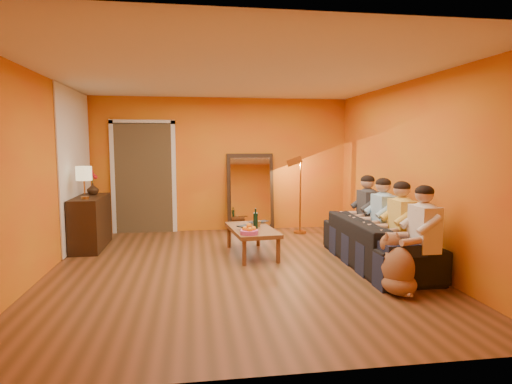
{
  "coord_description": "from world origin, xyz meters",
  "views": [
    {
      "loc": [
        -0.56,
        -5.68,
        1.7
      ],
      "look_at": [
        0.35,
        0.5,
        1.0
      ],
      "focal_mm": 30.0,
      "sensor_mm": 36.0,
      "label": 1
    }
  ],
  "objects": [
    {
      "name": "room_shell",
      "position": [
        0.0,
        0.37,
        1.3
      ],
      "size": [
        5.0,
        5.5,
        2.6
      ],
      "color": "brown",
      "rests_on": "ground"
    },
    {
      "name": "white_accent",
      "position": [
        -2.48,
        1.75,
        1.3
      ],
      "size": [
        0.02,
        1.9,
        2.58
      ],
      "primitive_type": "cube",
      "color": "white",
      "rests_on": "wall_left"
    },
    {
      "name": "doorway_recess",
      "position": [
        -1.5,
        2.83,
        1.05
      ],
      "size": [
        1.06,
        0.3,
        2.1
      ],
      "primitive_type": "cube",
      "color": "#3F2D19",
      "rests_on": "floor"
    },
    {
      "name": "door_jamb_left",
      "position": [
        -2.07,
        2.71,
        1.05
      ],
      "size": [
        0.08,
        0.06,
        2.2
      ],
      "primitive_type": "cube",
      "color": "white",
      "rests_on": "wall_back"
    },
    {
      "name": "door_jamb_right",
      "position": [
        -0.93,
        2.71,
        1.05
      ],
      "size": [
        0.08,
        0.06,
        2.2
      ],
      "primitive_type": "cube",
      "color": "white",
      "rests_on": "wall_back"
    },
    {
      "name": "door_header",
      "position": [
        -1.5,
        2.71,
        2.12
      ],
      "size": [
        1.22,
        0.06,
        0.08
      ],
      "primitive_type": "cube",
      "color": "white",
      "rests_on": "wall_back"
    },
    {
      "name": "mirror_frame",
      "position": [
        0.55,
        2.63,
        0.76
      ],
      "size": [
        0.92,
        0.27,
        1.51
      ],
      "primitive_type": "cube",
      "rotation": [
        -0.14,
        0.0,
        0.0
      ],
      "color": "black",
      "rests_on": "floor"
    },
    {
      "name": "mirror_glass",
      "position": [
        0.55,
        2.59,
        0.76
      ],
      "size": [
        0.78,
        0.21,
        1.35
      ],
      "primitive_type": "cube",
      "rotation": [
        -0.14,
        0.0,
        0.0
      ],
      "color": "white",
      "rests_on": "mirror_frame"
    },
    {
      "name": "sideboard",
      "position": [
        -2.24,
        1.55,
        0.42
      ],
      "size": [
        0.44,
        1.18,
        0.85
      ],
      "primitive_type": "cube",
      "color": "black",
      "rests_on": "floor"
    },
    {
      "name": "table_lamp",
      "position": [
        -2.24,
        1.25,
        1.1
      ],
      "size": [
        0.24,
        0.24,
        0.51
      ],
      "primitive_type": null,
      "color": "beige",
      "rests_on": "sideboard"
    },
    {
      "name": "sofa",
      "position": [
        2.0,
        -0.06,
        0.33
      ],
      "size": [
        2.24,
        0.88,
        0.65
      ],
      "primitive_type": "imported",
      "rotation": [
        0.0,
        0.0,
        1.57
      ],
      "color": "black",
      "rests_on": "floor"
    },
    {
      "name": "coffee_table",
      "position": [
        0.32,
        0.72,
        0.21
      ],
      "size": [
        0.75,
        1.28,
        0.42
      ],
      "primitive_type": null,
      "rotation": [
        0.0,
        0.0,
        0.11
      ],
      "color": "brown",
      "rests_on": "floor"
    },
    {
      "name": "floor_lamp",
      "position": [
        1.45,
        2.18,
        0.72
      ],
      "size": [
        0.35,
        0.31,
        1.44
      ],
      "primitive_type": null,
      "rotation": [
        0.0,
        0.0,
        -0.26
      ],
      "color": "#B17433",
      "rests_on": "floor"
    },
    {
      "name": "dog",
      "position": [
        1.73,
        -1.21,
        0.35
      ],
      "size": [
        0.43,
        0.62,
        0.69
      ],
      "primitive_type": null,
      "rotation": [
        0.0,
        0.0,
        0.08
      ],
      "color": "#926242",
      "rests_on": "floor"
    },
    {
      "name": "person_far_left",
      "position": [
        2.13,
        -1.06,
        0.61
      ],
      "size": [
        0.7,
        0.44,
        1.22
      ],
      "primitive_type": null,
      "color": "silver",
      "rests_on": "sofa"
    },
    {
      "name": "person_mid_left",
      "position": [
        2.13,
        -0.51,
        0.61
      ],
      "size": [
        0.7,
        0.44,
        1.22
      ],
      "primitive_type": null,
      "color": "#F5CC51",
      "rests_on": "sofa"
    },
    {
      "name": "person_mid_right",
      "position": [
        2.13,
        0.04,
        0.61
      ],
      "size": [
        0.7,
        0.44,
        1.22
      ],
      "primitive_type": null,
      "color": "#9BCDF1",
      "rests_on": "sofa"
    },
    {
      "name": "person_far_right",
      "position": [
        2.13,
        0.59,
        0.61
      ],
      "size": [
        0.7,
        0.44,
        1.22
      ],
      "primitive_type": null,
      "color": "#35363B",
      "rests_on": "sofa"
    },
    {
      "name": "fruit_bowl",
      "position": [
        0.22,
        0.27,
        0.5
      ],
      "size": [
        0.26,
        0.26,
        0.16
      ],
      "primitive_type": null,
      "color": "#D94C95",
      "rests_on": "coffee_table"
    },
    {
      "name": "wine_bottle",
      "position": [
        0.37,
        0.67,
        0.58
      ],
      "size": [
        0.07,
        0.07,
        0.31
      ],
      "primitive_type": "cylinder",
      "color": "black",
      "rests_on": "coffee_table"
    },
    {
      "name": "tumbler",
      "position": [
        0.44,
        0.84,
        0.46
      ],
      "size": [
        0.09,
        0.09,
        0.08
      ],
      "primitive_type": "imported",
      "rotation": [
        0.0,
        0.0,
        -0.05
      ],
      "color": "#B27F3F",
      "rests_on": "coffee_table"
    },
    {
      "name": "laptop",
      "position": [
        0.5,
        1.07,
        0.43
      ],
      "size": [
        0.41,
        0.34,
        0.03
      ],
      "primitive_type": "imported",
      "rotation": [
        0.0,
        0.0,
        0.37
      ],
      "color": "black",
      "rests_on": "coffee_table"
    },
    {
      "name": "book_lower",
      "position": [
        0.14,
        0.52,
        0.43
      ],
      "size": [
        0.24,
        0.29,
        0.02
      ],
      "primitive_type": "imported",
      "rotation": [
        0.0,
        0.0,
        -0.17
      ],
      "color": "black",
      "rests_on": "coffee_table"
    },
    {
      "name": "book_mid",
      "position": [
        0.15,
        0.53,
        0.45
      ],
      "size": [
        0.19,
        0.24,
        0.02
      ],
      "primitive_type": "imported",
      "rotation": [
        0.0,
        0.0,
        -0.13
      ],
      "color": "red",
      "rests_on": "book_lower"
    },
    {
      "name": "book_upper",
      "position": [
        0.14,
        0.51,
        0.47
      ],
      "size": [
        0.29,
        0.3,
        0.02
      ],
      "primitive_type": "imported",
      "rotation": [
        0.0,
        0.0,
        0.64
      ],
      "color": "black",
      "rests_on": "book_mid"
    },
    {
      "name": "vase",
      "position": [
        -2.24,
        1.8,
        0.95
      ],
      "size": [
        0.19,
        0.19,
        0.2
      ],
      "primitive_type": "imported",
      "color": "black",
      "rests_on": "sideboard"
    },
    {
      "name": "flowers",
      "position": [
        -2.24,
        1.8,
        1.18
      ],
      "size": [
        0.17,
        0.17,
        0.42
      ],
      "primitive_type": null,
      "color": "red",
      "rests_on": "vase"
    }
  ]
}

